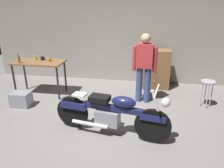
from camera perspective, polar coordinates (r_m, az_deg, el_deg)
ground_plane at (r=4.32m, az=-2.10°, el=-11.39°), size 12.00×12.00×0.00m
back_wall at (r=6.46m, az=2.56°, el=14.24°), size 8.00×0.12×3.10m
workbench at (r=5.81m, az=-19.03°, el=4.66°), size 1.30×0.64×0.90m
motorcycle at (r=3.88m, az=-0.27°, el=-7.71°), size 2.17×0.69×1.00m
person_standing at (r=5.07m, az=8.63°, el=4.91°), size 0.57×0.26×1.67m
shop_stool at (r=5.36m, az=24.27°, el=-0.70°), size 0.32×0.32×0.64m
wooden_dresser at (r=6.14m, az=11.48°, el=3.93°), size 0.80×0.47×1.10m
storage_bin at (r=5.49m, az=-23.18°, el=-3.78°), size 0.44×0.32×0.34m
mug_black_matte at (r=5.87m, az=-18.14°, el=6.55°), size 0.12×0.09×0.09m
mug_orange_travel at (r=5.68m, az=-16.50°, el=6.25°), size 0.12×0.09×0.09m
mug_yellow_tall at (r=5.99m, az=-19.87°, el=6.64°), size 0.11×0.07×0.10m
bottle at (r=5.77m, az=-23.69°, el=6.08°), size 0.06×0.06×0.24m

